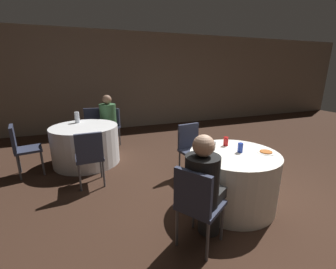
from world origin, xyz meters
TOP-DOWN VIEW (x-y plane):
  - ground_plane at (0.00, 0.00)m, footprint 16.00×16.00m
  - wall_back at (0.00, 4.74)m, footprint 16.00×0.06m
  - table_near at (-0.13, 0.07)m, footprint 1.13×1.13m
  - table_far at (-1.89, 2.23)m, footprint 1.22×1.22m
  - chair_near_north at (-0.26, 1.04)m, footprint 0.45×0.45m
  - chair_near_southwest at (-0.95, -0.46)m, footprint 0.55×0.55m
  - chair_far_northeast at (-1.31, 3.08)m, footprint 0.56×0.56m
  - chair_far_north at (-1.70, 3.24)m, footprint 0.47×0.47m
  - chair_far_south at (-1.85, 1.21)m, footprint 0.42×0.42m
  - chair_far_west at (-2.89, 2.03)m, footprint 0.47×0.47m
  - person_green_jacket at (-1.40, 2.95)m, footprint 0.47×0.50m
  - person_black_shirt at (-0.81, -0.37)m, footprint 0.48×0.45m
  - pizza_plate_near at (0.24, -0.07)m, footprint 0.22×0.22m
  - soda_can_silver at (-0.34, 0.25)m, footprint 0.07×0.07m
  - soda_can_red at (-0.07, 0.35)m, footprint 0.07×0.07m
  - soda_can_blue at (-0.05, 0.07)m, footprint 0.07×0.07m
  - bottle_far at (-2.00, 2.57)m, footprint 0.09×0.09m

SIDE VIEW (x-z plane):
  - ground_plane at x=0.00m, z-range 0.00..0.00m
  - table_near at x=-0.13m, z-range 0.00..0.73m
  - table_far at x=-1.89m, z-range 0.00..0.73m
  - chair_near_north at x=-0.26m, z-range 0.10..0.98m
  - chair_near_southwest at x=-0.95m, z-range 0.10..0.98m
  - chair_far_northeast at x=-1.31m, z-range 0.10..0.98m
  - chair_far_north at x=-1.70m, z-range 0.10..0.98m
  - chair_far_south at x=-1.85m, z-range 0.10..0.98m
  - chair_far_west at x=-2.89m, z-range 0.10..0.98m
  - person_black_shirt at x=-0.81m, z-range 0.01..1.19m
  - person_green_jacket at x=-1.40m, z-range 0.02..1.22m
  - pizza_plate_near at x=0.24m, z-range 0.73..0.74m
  - soda_can_silver at x=-0.34m, z-range 0.73..0.85m
  - soda_can_red at x=-0.07m, z-range 0.73..0.85m
  - soda_can_blue at x=-0.05m, z-range 0.73..0.85m
  - bottle_far at x=-2.00m, z-range 0.73..0.94m
  - wall_back at x=0.00m, z-range 0.00..2.80m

